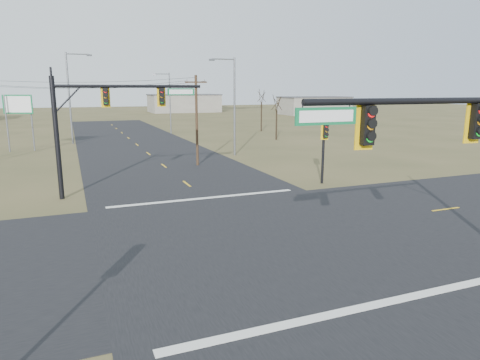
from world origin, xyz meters
name	(u,v)px	position (x,y,z in m)	size (l,w,h in m)	color
ground	(252,236)	(0.00, 0.00, 0.00)	(320.00, 320.00, 0.00)	brown
road_ew	(252,236)	(0.00, 0.00, 0.01)	(160.00, 14.00, 0.02)	black
road_ns	(252,235)	(0.00, 0.00, 0.01)	(14.00, 160.00, 0.02)	black
stop_bar_near	(349,311)	(0.00, -7.50, 0.03)	(12.00, 0.40, 0.01)	silver
stop_bar_far	(205,198)	(0.00, 7.50, 0.03)	(12.00, 0.40, 0.01)	silver
mast_arm_near	(480,143)	(4.10, -8.05, 5.10)	(10.34, 0.46, 6.99)	black
mast_arm_far	(104,111)	(-5.47, 10.75, 5.39)	(9.26, 0.44, 7.50)	black
pedestal_signal_ne	(325,138)	(9.24, 8.49, 3.31)	(0.66, 0.57, 4.57)	black
utility_pole_near	(197,119)	(2.90, 19.21, 4.17)	(1.94, 0.23, 7.92)	#412D1C
highway_sign	(18,112)	(-12.61, 35.00, 4.35)	(3.03, 1.40, 6.15)	slate
streetlight_a	(233,101)	(7.95, 23.59, 5.51)	(2.74, 0.35, 9.82)	slate
streetlight_b	(169,100)	(6.75, 47.88, 5.14)	(2.57, 0.40, 9.16)	slate
streetlight_c	(71,93)	(-7.08, 39.91, 6.24)	(3.10, 0.40, 11.10)	slate
bare_tree_c	(277,102)	(18.45, 34.62, 4.99)	(2.76, 2.76, 6.36)	black
bare_tree_d	(262,96)	(21.54, 46.31, 5.73)	(3.41, 3.41, 7.12)	black
warehouse_mid	(184,104)	(25.00, 110.00, 2.50)	(20.00, 12.00, 5.00)	gray
warehouse_right	(314,106)	(55.00, 85.00, 2.25)	(18.00, 10.00, 4.50)	gray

